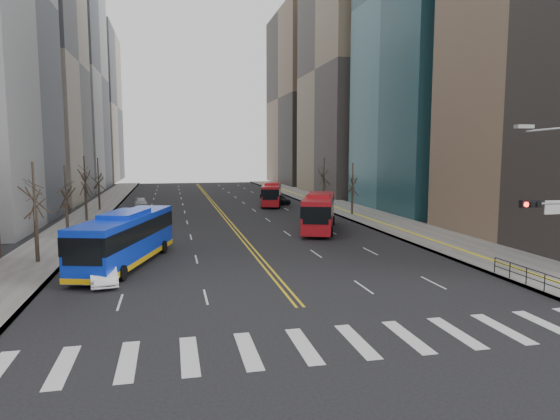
# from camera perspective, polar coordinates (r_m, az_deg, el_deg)

# --- Properties ---
(ground) EXTENTS (220.00, 220.00, 0.00)m
(ground) POSITION_cam_1_polar(r_m,az_deg,el_deg) (22.00, 5.80, -14.93)
(ground) COLOR black
(sidewalk_right) EXTENTS (7.00, 130.00, 0.15)m
(sidewalk_right) POSITION_cam_1_polar(r_m,az_deg,el_deg) (69.18, 7.93, 0.02)
(sidewalk_right) COLOR gray
(sidewalk_right) RESTS_ON ground
(sidewalk_left) EXTENTS (5.00, 130.00, 0.15)m
(sidewalk_left) POSITION_cam_1_polar(r_m,az_deg,el_deg) (65.66, -21.12, -0.73)
(sidewalk_left) COLOR gray
(sidewalk_left) RESTS_ON ground
(crosswalk) EXTENTS (26.70, 4.00, 0.01)m
(crosswalk) POSITION_cam_1_polar(r_m,az_deg,el_deg) (22.00, 5.80, -14.92)
(crosswalk) COLOR silver
(crosswalk) RESTS_ON ground
(centerline) EXTENTS (0.55, 100.00, 0.01)m
(centerline) POSITION_cam_1_polar(r_m,az_deg,el_deg) (75.11, -7.42, 0.51)
(centerline) COLOR gold
(centerline) RESTS_ON ground
(office_towers) EXTENTS (83.00, 134.00, 58.00)m
(office_towers) POSITION_cam_1_polar(r_m,az_deg,el_deg) (89.55, -8.38, 16.86)
(office_towers) COLOR #959598
(office_towers) RESTS_ON ground
(pedestrian_railing) EXTENTS (0.06, 6.06, 1.02)m
(pedestrian_railing) POSITION_cam_1_polar(r_m,az_deg,el_deg) (33.61, 26.35, -6.49)
(pedestrian_railing) COLOR black
(pedestrian_railing) RESTS_ON sidewalk_right
(street_trees) EXTENTS (35.20, 47.20, 7.60)m
(street_trees) POSITION_cam_1_polar(r_m,az_deg,el_deg) (54.05, -13.18, 3.15)
(street_trees) COLOR #2D221B
(street_trees) RESTS_ON ground
(blue_bus) EXTENTS (6.53, 13.67, 3.87)m
(blue_bus) POSITION_cam_1_polar(r_m,az_deg,el_deg) (37.14, -17.22, -2.98)
(blue_bus) COLOR #0E32D7
(blue_bus) RESTS_ON ground
(red_bus_near) EXTENTS (6.76, 12.38, 3.83)m
(red_bus_near) POSITION_cam_1_polar(r_m,az_deg,el_deg) (51.26, 4.49, 0.03)
(red_bus_near) COLOR #AB1219
(red_bus_near) RESTS_ON ground
(red_bus_far) EXTENTS (5.07, 11.17, 3.46)m
(red_bus_far) POSITION_cam_1_polar(r_m,az_deg,el_deg) (74.46, -0.95, 1.99)
(red_bus_far) COLOR #AB1219
(red_bus_far) RESTS_ON ground
(car_white) EXTENTS (2.32, 4.62, 1.45)m
(car_white) POSITION_cam_1_polar(r_m,az_deg,el_deg) (32.73, -19.62, -6.69)
(car_white) COLOR white
(car_white) RESTS_ON ground
(car_dark_mid) EXTENTS (3.43, 4.75, 1.50)m
(car_dark_mid) POSITION_cam_1_polar(r_m,az_deg,el_deg) (76.51, -0.16, 1.24)
(car_dark_mid) COLOR black
(car_dark_mid) RESTS_ON ground
(car_silver) EXTENTS (2.00, 4.33, 1.22)m
(car_silver) POSITION_cam_1_polar(r_m,az_deg,el_deg) (75.37, -15.61, 0.80)
(car_silver) COLOR #9D9EA3
(car_silver) RESTS_ON ground
(car_dark_far) EXTENTS (2.82, 4.36, 1.12)m
(car_dark_far) POSITION_cam_1_polar(r_m,az_deg,el_deg) (84.33, -1.25, 1.62)
(car_dark_far) COLOR black
(car_dark_far) RESTS_ON ground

